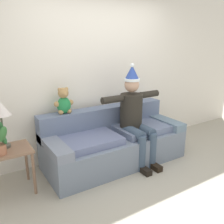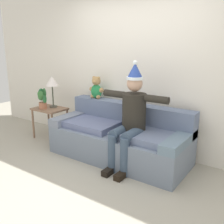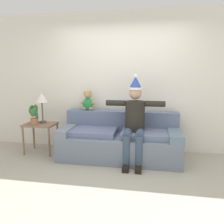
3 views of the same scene
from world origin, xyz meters
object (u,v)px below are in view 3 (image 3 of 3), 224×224
teddy_bear (88,101)px  side_table (41,128)px  couch (120,140)px  table_lamp (42,99)px  person_seated (135,119)px  potted_plant (34,114)px

teddy_bear → side_table: 1.05m
couch → table_lamp: (-1.53, 0.06, 0.72)m
teddy_bear → table_lamp: (-0.86, -0.21, 0.05)m
teddy_bear → couch: bearing=-21.9°
person_seated → potted_plant: bearing=178.9°
side_table → couch: bearing=1.0°
person_seated → side_table: person_seated is taller
couch → teddy_bear: 0.98m
person_seated → potted_plant: size_ratio=3.88×
potted_plant → side_table: bearing=58.3°
table_lamp → potted_plant: size_ratio=1.50×
table_lamp → side_table: bearing=-98.1°
side_table → potted_plant: bearing=-121.7°
couch → potted_plant: bearing=-175.5°
person_seated → side_table: 1.84m
teddy_bear → side_table: bearing=-161.2°
couch → person_seated: person_seated is taller
table_lamp → couch: bearing=-2.3°
person_seated → teddy_bear: 1.06m
person_seated → table_lamp: (-1.80, 0.22, 0.28)m
table_lamp → potted_plant: table_lamp is taller
potted_plant → table_lamp: bearing=68.4°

